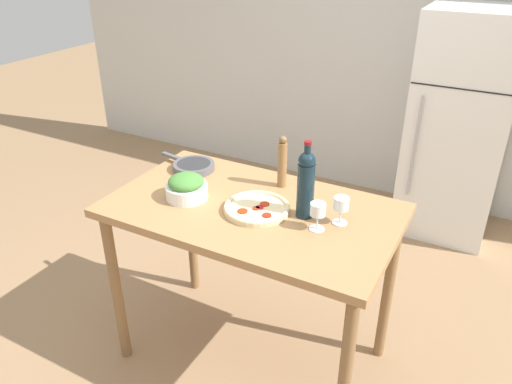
# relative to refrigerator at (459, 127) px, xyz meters

# --- Properties ---
(ground_plane) EXTENTS (14.00, 14.00, 0.00)m
(ground_plane) POSITION_rel_refrigerator_xyz_m (-0.67, -1.93, -0.83)
(ground_plane) COLOR #9E7A56
(wall_back) EXTENTS (6.40, 0.08, 2.60)m
(wall_back) POSITION_rel_refrigerator_xyz_m (-0.67, 0.37, 0.47)
(wall_back) COLOR silver
(wall_back) RESTS_ON ground_plane
(refrigerator) EXTENTS (0.67, 0.67, 1.66)m
(refrigerator) POSITION_rel_refrigerator_xyz_m (0.00, 0.00, 0.00)
(refrigerator) COLOR white
(refrigerator) RESTS_ON ground_plane
(prep_counter) EXTENTS (1.36, 0.80, 0.95)m
(prep_counter) POSITION_rel_refrigerator_xyz_m (-0.67, -1.93, 0.00)
(prep_counter) COLOR #A87A4C
(prep_counter) RESTS_ON ground_plane
(wine_bottle) EXTENTS (0.08, 0.08, 0.37)m
(wine_bottle) POSITION_rel_refrigerator_xyz_m (-0.42, -1.89, 0.29)
(wine_bottle) COLOR #142833
(wine_bottle) RESTS_ON prep_counter
(wine_glass_near) EXTENTS (0.07, 0.07, 0.13)m
(wine_glass_near) POSITION_rel_refrigerator_xyz_m (-0.32, -1.97, 0.21)
(wine_glass_near) COLOR silver
(wine_glass_near) RESTS_ON prep_counter
(wine_glass_far) EXTENTS (0.07, 0.07, 0.13)m
(wine_glass_far) POSITION_rel_refrigerator_xyz_m (-0.25, -1.87, 0.21)
(wine_glass_far) COLOR silver
(wine_glass_far) RESTS_ON prep_counter
(pepper_mill) EXTENTS (0.05, 0.05, 0.27)m
(pepper_mill) POSITION_rel_refrigerator_xyz_m (-0.64, -1.67, 0.25)
(pepper_mill) COLOR olive
(pepper_mill) RESTS_ON prep_counter
(salad_bowl) EXTENTS (0.20, 0.20, 0.12)m
(salad_bowl) POSITION_rel_refrigerator_xyz_m (-0.99, -2.00, 0.18)
(salad_bowl) COLOR white
(salad_bowl) RESTS_ON prep_counter
(homemade_pizza) EXTENTS (0.31, 0.31, 0.03)m
(homemade_pizza) POSITION_rel_refrigerator_xyz_m (-0.63, -1.95, 0.13)
(homemade_pizza) COLOR beige
(homemade_pizza) RESTS_ON prep_counter
(cast_iron_skillet) EXTENTS (0.36, 0.22, 0.04)m
(cast_iron_skillet) POSITION_rel_refrigerator_xyz_m (-1.14, -1.72, 0.14)
(cast_iron_skillet) COLOR #56565B
(cast_iron_skillet) RESTS_ON prep_counter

